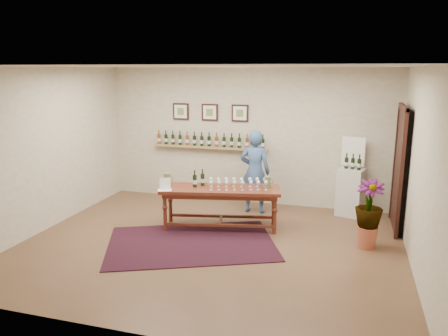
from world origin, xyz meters
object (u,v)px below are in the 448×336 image
(tasting_table, at_px, (220,194))
(display_pedestal, at_px, (351,192))
(person, at_px, (255,172))
(potted_plant, at_px, (368,214))

(tasting_table, distance_m, display_pedestal, 2.61)
(display_pedestal, relative_size, person, 0.56)
(potted_plant, height_order, person, person)
(tasting_table, distance_m, potted_plant, 2.48)
(person, bearing_deg, display_pedestal, -167.16)
(display_pedestal, bearing_deg, tasting_table, -147.44)
(display_pedestal, height_order, potted_plant, potted_plant)
(tasting_table, height_order, potted_plant, potted_plant)
(display_pedestal, relative_size, potted_plant, 0.96)
(tasting_table, relative_size, person, 1.33)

